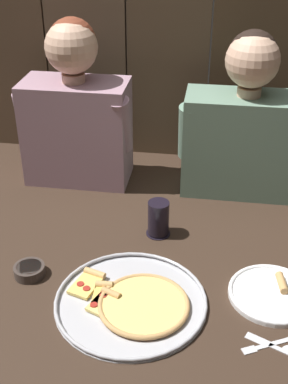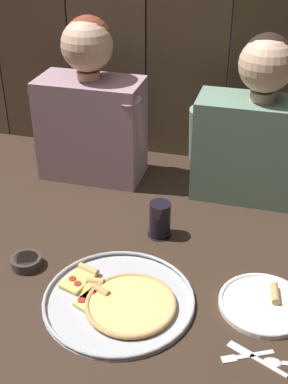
{
  "view_description": "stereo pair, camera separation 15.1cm",
  "coord_description": "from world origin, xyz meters",
  "views": [
    {
      "loc": [
        0.19,
        -1.18,
        0.96
      ],
      "look_at": [
        0.0,
        0.1,
        0.18
      ],
      "focal_mm": 47.83,
      "sensor_mm": 36.0,
      "label": 1
    },
    {
      "loc": [
        0.34,
        -1.15,
        0.96
      ],
      "look_at": [
        0.0,
        0.1,
        0.18
      ],
      "focal_mm": 47.83,
      "sensor_mm": 36.0,
      "label": 2
    }
  ],
  "objects": [
    {
      "name": "table_spoon",
      "position": [
        0.44,
        -0.28,
        0.0
      ],
      "size": [
        0.14,
        0.04,
        0.01
      ],
      "color": "silver",
      "rests_on": "ground"
    },
    {
      "name": "dipping_bowl",
      "position": [
        -0.3,
        -0.11,
        0.02
      ],
      "size": [
        0.09,
        0.09,
        0.03
      ],
      "color": "#3D332D",
      "rests_on": "ground"
    },
    {
      "name": "table_knife",
      "position": [
        0.38,
        -0.28,
        0.0
      ],
      "size": [
        0.15,
        0.08,
        0.01
      ],
      "color": "silver",
      "rests_on": "ground"
    },
    {
      "name": "table_fork",
      "position": [
        0.35,
        -0.28,
        0.0
      ],
      "size": [
        0.12,
        0.07,
        0.01
      ],
      "color": "silver",
      "rests_on": "ground"
    },
    {
      "name": "dinner_plate",
      "position": [
        0.38,
        -0.1,
        0.01
      ],
      "size": [
        0.24,
        0.24,
        0.03
      ],
      "color": "white",
      "rests_on": "ground"
    },
    {
      "name": "diner_left",
      "position": [
        -0.3,
        0.47,
        0.27
      ],
      "size": [
        0.41,
        0.2,
        0.59
      ],
      "color": "gray",
      "rests_on": "ground"
    },
    {
      "name": "pizza_tray",
      "position": [
        0.02,
        -0.18,
        0.01
      ],
      "size": [
        0.41,
        0.41,
        0.03
      ],
      "color": "#B2B2B7",
      "rests_on": "ground"
    },
    {
      "name": "drinking_glass",
      "position": [
        0.04,
        0.15,
        0.06
      ],
      "size": [
        0.08,
        0.08,
        0.12
      ],
      "color": "black",
      "rests_on": "ground"
    },
    {
      "name": "diner_right",
      "position": [
        0.3,
        0.47,
        0.26
      ],
      "size": [
        0.45,
        0.2,
        0.57
      ],
      "color": "slate",
      "rests_on": "ground"
    },
    {
      "name": "ground_plane",
      "position": [
        0.0,
        0.0,
        0.0
      ],
      "size": [
        3.2,
        3.2,
        0.0
      ],
      "primitive_type": "plane",
      "color": "#332319"
    }
  ]
}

